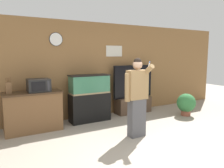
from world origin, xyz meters
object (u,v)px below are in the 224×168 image
at_px(person_standing, 137,96).
at_px(potted_plant, 186,103).
at_px(microwave, 39,85).
at_px(tv_on_stand, 133,99).
at_px(counter_island, 33,112).
at_px(aquarium_on_stand, 90,98).
at_px(knife_block, 9,87).

xyz_separation_m(person_standing, potted_plant, (2.18, 0.61, -0.51)).
bearing_deg(microwave, potted_plant, -11.46).
distance_m(microwave, tv_on_stand, 2.82).
height_order(microwave, potted_plant, microwave).
bearing_deg(microwave, counter_island, 174.34).
distance_m(microwave, potted_plant, 4.01).
distance_m(counter_island, tv_on_stand, 2.89).
xyz_separation_m(tv_on_stand, person_standing, (-1.05, -1.62, 0.45)).
bearing_deg(aquarium_on_stand, knife_block, -178.60).
relative_size(counter_island, tv_on_stand, 0.89).
relative_size(aquarium_on_stand, tv_on_stand, 0.86).
bearing_deg(tv_on_stand, person_standing, -122.86).
bearing_deg(tv_on_stand, microwave, -175.22).
bearing_deg(tv_on_stand, counter_island, -175.73).
relative_size(microwave, tv_on_stand, 0.34).
bearing_deg(aquarium_on_stand, counter_island, -176.77).
height_order(knife_block, person_standing, person_standing).
relative_size(person_standing, potted_plant, 2.63).
bearing_deg(counter_island, aquarium_on_stand, 3.23).
height_order(microwave, tv_on_stand, tv_on_stand).
xyz_separation_m(microwave, person_standing, (1.69, -1.40, -0.18)).
bearing_deg(knife_block, counter_island, -4.19).
relative_size(microwave, person_standing, 0.29).
xyz_separation_m(counter_island, knife_block, (-0.46, 0.03, 0.58)).
distance_m(counter_island, microwave, 0.61).
height_order(aquarium_on_stand, person_standing, person_standing).
height_order(counter_island, person_standing, person_standing).
distance_m(aquarium_on_stand, person_standing, 1.57).
bearing_deg(counter_island, potted_plant, -11.26).
xyz_separation_m(microwave, knife_block, (-0.61, 0.05, -0.01)).
height_order(microwave, knife_block, knife_block).
relative_size(tv_on_stand, potted_plant, 2.25).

